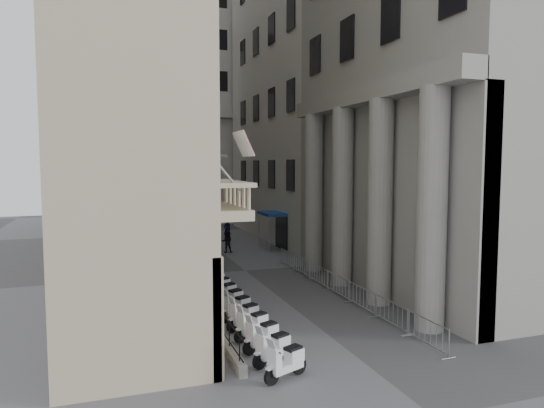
{
  "coord_description": "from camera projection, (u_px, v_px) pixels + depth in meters",
  "views": [
    {
      "loc": [
        -8.27,
        -10.52,
        6.9
      ],
      "look_at": [
        0.96,
        16.62,
        4.5
      ],
      "focal_mm": 32.0,
      "sensor_mm": 36.0,
      "label": 1
    }
  ],
  "objects": [
    {
      "name": "left_building",
      "position": [
        116.0,
        1.0,
        30.09
      ],
      "size": [
        5.0,
        36.0,
        34.0
      ],
      "primitive_type": "cube",
      "color": "#B8A98D",
      "rests_on": "ground"
    },
    {
      "name": "far_building",
      "position": [
        179.0,
        95.0,
        57.19
      ],
      "size": [
        22.0,
        10.0,
        30.0
      ],
      "primitive_type": "cube",
      "color": "#BAB8B0",
      "rests_on": "ground"
    },
    {
      "name": "iron_fence",
      "position": [
        181.0,
        280.0,
        28.76
      ],
      "size": [
        0.3,
        28.0,
        1.4
      ],
      "primitive_type": null,
      "color": "black",
      "rests_on": "ground"
    },
    {
      "name": "blue_awning",
      "position": [
        272.0,
        249.0,
        39.02
      ],
      "size": [
        1.6,
        3.0,
        3.0
      ],
      "primitive_type": null,
      "color": "navy",
      "rests_on": "ground"
    },
    {
      "name": "flag",
      "position": [
        244.0,
        365.0,
        16.59
      ],
      "size": [
        1.0,
        1.4,
        8.2
      ],
      "primitive_type": null,
      "color": "#9E0C11",
      "rests_on": "ground"
    },
    {
      "name": "scooter_0",
      "position": [
        286.0,
        379.0,
        15.52
      ],
      "size": [
        1.51,
        1.05,
        1.5
      ],
      "primitive_type": null,
      "rotation": [
        0.0,
        0.0,
        1.96
      ],
      "color": "white",
      "rests_on": "ground"
    },
    {
      "name": "scooter_1",
      "position": [
        274.0,
        364.0,
        16.7
      ],
      "size": [
        1.51,
        1.05,
        1.5
      ],
      "primitive_type": null,
      "rotation": [
        0.0,
        0.0,
        1.96
      ],
      "color": "white",
      "rests_on": "ground"
    },
    {
      "name": "scooter_2",
      "position": [
        263.0,
        351.0,
        17.87
      ],
      "size": [
        1.51,
        1.05,
        1.5
      ],
      "primitive_type": null,
      "rotation": [
        0.0,
        0.0,
        1.96
      ],
      "color": "white",
      "rests_on": "ground"
    },
    {
      "name": "scooter_3",
      "position": [
        253.0,
        339.0,
        19.05
      ],
      "size": [
        1.51,
        1.05,
        1.5
      ],
      "primitive_type": null,
      "rotation": [
        0.0,
        0.0,
        1.96
      ],
      "color": "white",
      "rests_on": "ground"
    },
    {
      "name": "scooter_4",
      "position": [
        244.0,
        329.0,
        20.23
      ],
      "size": [
        1.51,
        1.05,
        1.5
      ],
      "primitive_type": null,
      "rotation": [
        0.0,
        0.0,
        1.96
      ],
      "color": "white",
      "rests_on": "ground"
    },
    {
      "name": "scooter_5",
      "position": [
        237.0,
        320.0,
        21.4
      ],
      "size": [
        1.51,
        1.05,
        1.5
      ],
      "primitive_type": null,
      "rotation": [
        0.0,
        0.0,
        1.96
      ],
      "color": "white",
      "rests_on": "ground"
    },
    {
      "name": "scooter_6",
      "position": [
        230.0,
        312.0,
        22.58
      ],
      "size": [
        1.51,
        1.05,
        1.5
      ],
      "primitive_type": null,
      "rotation": [
        0.0,
        0.0,
        1.96
      ],
      "color": "white",
      "rests_on": "ground"
    },
    {
      "name": "scooter_7",
      "position": [
        224.0,
        304.0,
        23.76
      ],
      "size": [
        1.51,
        1.05,
        1.5
      ],
      "primitive_type": null,
      "rotation": [
        0.0,
        0.0,
        1.96
      ],
      "color": "white",
      "rests_on": "ground"
    },
    {
      "name": "scooter_8",
      "position": [
        219.0,
        298.0,
        24.94
      ],
      "size": [
        1.51,
        1.05,
        1.5
      ],
      "primitive_type": null,
      "rotation": [
        0.0,
        0.0,
        1.96
      ],
      "color": "white",
      "rests_on": "ground"
    },
    {
      "name": "scooter_9",
      "position": [
        213.0,
        292.0,
        26.11
      ],
      "size": [
        1.51,
        1.05,
        1.5
      ],
      "primitive_type": null,
      "rotation": [
        0.0,
        0.0,
        1.96
      ],
      "color": "white",
      "rests_on": "ground"
    },
    {
      "name": "scooter_10",
      "position": [
        209.0,
        286.0,
        27.29
      ],
      "size": [
        1.51,
        1.05,
        1.5
      ],
      "primitive_type": null,
      "rotation": [
        0.0,
        0.0,
        1.96
      ],
      "color": "white",
      "rests_on": "ground"
    },
    {
      "name": "scooter_11",
      "position": [
        205.0,
        281.0,
        28.47
      ],
      "size": [
        1.51,
        1.05,
        1.5
      ],
      "primitive_type": null,
      "rotation": [
        0.0,
        0.0,
        1.96
      ],
      "color": "white",
      "rests_on": "ground"
    },
    {
      "name": "scooter_12",
      "position": [
        201.0,
        276.0,
        29.64
      ],
      "size": [
        1.51,
        1.05,
        1.5
      ],
      "primitive_type": null,
      "rotation": [
        0.0,
        0.0,
        1.96
      ],
      "color": "white",
      "rests_on": "ground"
    },
    {
      "name": "scooter_13",
      "position": [
        197.0,
        272.0,
        30.82
      ],
      "size": [
        1.51,
        1.05,
        1.5
      ],
      "primitive_type": null,
      "rotation": [
        0.0,
        0.0,
        1.96
      ],
      "color": "white",
      "rests_on": "ground"
    },
    {
      "name": "barrier_0",
      "position": [
        427.0,
        347.0,
        18.25
      ],
      "size": [
        0.6,
        2.4,
        1.1
      ],
      "primitive_type": null,
      "color": "#A3A5AA",
      "rests_on": "ground"
    },
    {
      "name": "barrier_1",
      "position": [
        391.0,
        326.0,
        20.61
      ],
      "size": [
        0.6,
        2.4,
        1.1
      ],
      "primitive_type": null,
      "color": "#A3A5AA",
      "rests_on": "ground"
    },
    {
      "name": "barrier_2",
      "position": [
        362.0,
        309.0,
        22.97
      ],
      "size": [
        0.6,
        2.4,
        1.1
      ],
      "primitive_type": null,
      "color": "#A3A5AA",
      "rests_on": "ground"
    },
    {
      "name": "barrier_3",
      "position": [
        338.0,
        296.0,
        25.33
      ],
      "size": [
        0.6,
        2.4,
        1.1
      ],
      "primitive_type": null,
      "color": "#A3A5AA",
      "rests_on": "ground"
    },
    {
      "name": "barrier_4",
      "position": [
        318.0,
        284.0,
        27.69
      ],
      "size": [
        0.6,
        2.4,
        1.1
      ],
      "primitive_type": null,
      "color": "#A3A5AA",
      "rests_on": "ground"
    },
    {
      "name": "barrier_5",
      "position": [
        302.0,
        275.0,
        30.04
      ],
      "size": [
        0.6,
        2.4,
        1.1
      ],
      "primitive_type": null,
      "color": "#A3A5AA",
      "rests_on": "ground"
    },
    {
      "name": "barrier_6",
      "position": [
        287.0,
        267.0,
        32.4
      ],
      "size": [
        0.6,
        2.4,
        1.1
      ],
      "primitive_type": null,
      "color": "#A3A5AA",
      "rests_on": "ground"
    },
    {
      "name": "security_tent",
      "position": [
        182.0,
        221.0,
        32.45
      ],
      "size": [
        4.49,
        4.49,
        3.65
      ],
      "color": "white",
      "rests_on": "ground"
    },
    {
      "name": "street_lamp",
      "position": [
        196.0,
        201.0,
        32.15
      ],
      "size": [
        2.39,
        0.82,
        7.5
      ],
      "rotation": [
        0.0,
        0.0,
        -0.27
      ],
      "color": "gray",
      "rests_on": "ground"
    },
    {
      "name": "info_kiosk",
      "position": [
        175.0,
        254.0,
        32.05
      ],
      "size": [
        0.34,
        0.89,
        1.86
      ],
      "rotation": [
        0.0,
        0.0,
        -0.07
      ],
      "color": "black",
      "rests_on": "ground"
    },
    {
      "name": "pedestrian_a",
      "position": [
        227.0,
        230.0,
        43.01
      ],
      "size": [
        0.86,
        0.7,
        2.02
      ],
      "primitive_type": "imported",
      "rotation": [
        0.0,
        0.0,
        3.49
      ],
      "color": "black",
      "rests_on": "ground"
    },
    {
      "name": "pedestrian_b",
      "position": [
        227.0,
        242.0,
        37.54
      ],
      "size": [
        0.96,
        0.82,
        1.72
      ],
      "primitive_type": "imported",
      "rotation": [
        0.0,
        0.0,
        2.92
      ],
      "color": "black",
      "rests_on": "ground"
    },
    {
      "name": "pedestrian_c",
      "position": [
        196.0,
        240.0,
        38.28
      ],
      "size": [
        0.97,
        0.76,
        1.74
      ],
      "primitive_type": "imported",
      "rotation": [
        0.0,
        0.0,
        3.41
      ],
      "color": "black",
      "rests_on": "ground"
    }
  ]
}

